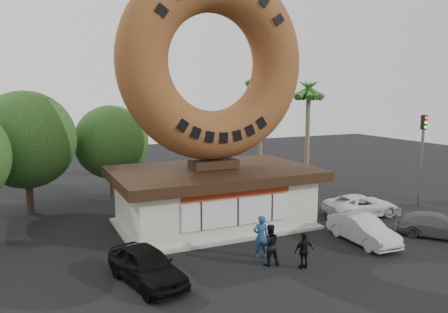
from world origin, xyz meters
TOP-DOWN VIEW (x-y plane):
  - ground at (0.00, 0.00)m, footprint 90.00×90.00m
  - donut_shop at (0.00, 5.98)m, footprint 11.20×7.20m
  - giant_donut at (0.00, 6.00)m, footprint 10.67×2.72m
  - tree_west at (-9.50, 13.00)m, footprint 6.00×6.00m
  - tree_mid at (-4.00, 15.00)m, footprint 5.20×5.20m
  - palm_near at (7.50, 14.00)m, footprint 2.60×2.60m
  - palm_far at (11.00, 12.50)m, footprint 2.60×2.60m
  - street_lamp at (-1.86, 16.00)m, footprint 2.11×0.20m
  - traffic_signal at (14.00, 3.99)m, footprint 0.30×0.38m
  - person_left at (-0.01, 0.53)m, footprint 0.83×0.65m
  - person_center at (-0.11, -0.41)m, footprint 1.03×0.87m
  - person_right at (1.07, -1.34)m, footprint 0.94×0.42m
  - car_black at (-5.49, 0.04)m, footprint 2.72×4.63m
  - car_silver at (5.65, 0.09)m, footprint 1.58×4.20m
  - car_grey at (9.91, -0.84)m, footprint 4.07×4.31m
  - car_white at (8.99, 3.92)m, footprint 4.89×2.76m

SIDE VIEW (x-z plane):
  - ground at x=0.00m, z-range 0.00..0.00m
  - car_grey at x=9.91m, z-range 0.00..1.23m
  - car_white at x=8.99m, z-range 0.00..1.29m
  - car_silver at x=5.65m, z-range 0.00..1.37m
  - car_black at x=-5.49m, z-range 0.00..1.48m
  - person_right at x=1.07m, z-range 0.00..1.59m
  - person_center at x=-0.11m, z-range 0.00..1.86m
  - person_left at x=-0.01m, z-range 0.00..2.00m
  - donut_shop at x=0.00m, z-range -0.13..3.67m
  - traffic_signal at x=14.00m, z-range 0.83..6.90m
  - tree_mid at x=-4.00m, z-range 0.70..7.33m
  - street_lamp at x=-1.86m, z-range 0.48..8.48m
  - tree_west at x=-9.50m, z-range 0.82..8.47m
  - palm_far at x=11.00m, z-range 3.11..11.86m
  - palm_near at x=7.50m, z-range 3.54..13.29m
  - giant_donut at x=0.00m, z-range 3.80..14.47m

